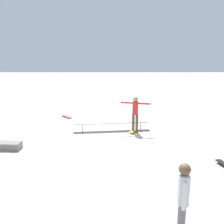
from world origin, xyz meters
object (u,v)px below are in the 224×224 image
object	(u,v)px
skateboard_main	(134,130)
loose_skateboard_pink	(66,116)
grind_rail	(112,128)
bystander_white_shirt	(183,199)
skater_main	(135,112)

from	to	relation	value
skateboard_main	loose_skateboard_pink	bearing A→B (deg)	-104.57
grind_rail	loose_skateboard_pink	size ratio (longest dim) A/B	4.54
grind_rail	bystander_white_shirt	distance (m)	6.84
bystander_white_shirt	loose_skateboard_pink	size ratio (longest dim) A/B	2.14
grind_rail	bystander_white_shirt	size ratio (longest dim) A/B	2.12
skateboard_main	loose_skateboard_pink	size ratio (longest dim) A/B	1.11
loose_skateboard_pink	grind_rail	bearing A→B (deg)	2.86
bystander_white_shirt	loose_skateboard_pink	world-z (taller)	bystander_white_shirt
grind_rail	skater_main	size ratio (longest dim) A/B	2.13
grind_rail	skater_main	world-z (taller)	skater_main
grind_rail	loose_skateboard_pink	distance (m)	3.43
bystander_white_shirt	skater_main	bearing A→B (deg)	9.30
skateboard_main	grind_rail	bearing A→B (deg)	-67.45
skater_main	loose_skateboard_pink	world-z (taller)	skater_main
skater_main	skateboard_main	size ratio (longest dim) A/B	1.92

